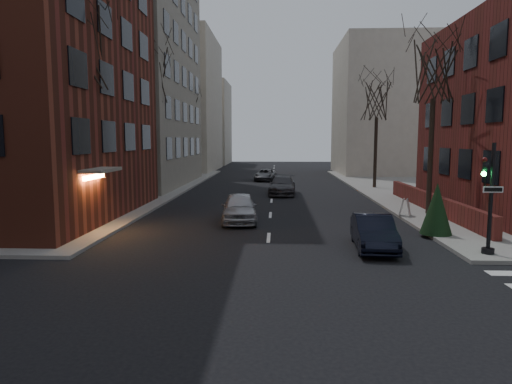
# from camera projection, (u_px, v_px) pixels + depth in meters

# --- Properties ---
(building_left_tan) EXTENTS (18.00, 18.00, 28.00)m
(building_left_tan) POSITION_uv_depth(u_px,v_px,m) (84.00, 30.00, 40.83)
(building_left_tan) COLOR gray
(building_left_tan) RESTS_ON ground
(low_wall_right) EXTENTS (0.35, 16.00, 1.00)m
(low_wall_right) POSITION_uv_depth(u_px,v_px,m) (431.00, 202.00, 26.33)
(low_wall_right) COLOR maroon
(low_wall_right) RESTS_ON sidewalk_far_right
(building_distant_la) EXTENTS (14.00, 16.00, 18.00)m
(building_distant_la) POSITION_uv_depth(u_px,v_px,m) (164.00, 104.00, 62.16)
(building_distant_la) COLOR #C0B5A2
(building_distant_la) RESTS_ON ground
(building_distant_ra) EXTENTS (14.00, 14.00, 16.00)m
(building_distant_ra) POSITION_uv_depth(u_px,v_px,m) (396.00, 109.00, 56.00)
(building_distant_ra) COLOR #C0B5A2
(building_distant_ra) RESTS_ON ground
(building_distant_lb) EXTENTS (10.00, 12.00, 14.00)m
(building_distant_lb) POSITION_uv_depth(u_px,v_px,m) (200.00, 123.00, 79.18)
(building_distant_lb) COLOR #C0B5A2
(building_distant_lb) RESTS_ON ground
(traffic_signal) EXTENTS (0.76, 0.44, 4.00)m
(traffic_signal) POSITION_uv_depth(u_px,v_px,m) (489.00, 206.00, 16.32)
(traffic_signal) COLOR black
(traffic_signal) RESTS_ON sidewalk_far_right
(tree_left_a) EXTENTS (4.18, 4.18, 10.26)m
(tree_left_a) POSITION_uv_depth(u_px,v_px,m) (82.00, 49.00, 21.26)
(tree_left_a) COLOR #2D231C
(tree_left_a) RESTS_ON sidewalk_far_left
(tree_left_b) EXTENTS (4.40, 4.40, 10.80)m
(tree_left_b) POSITION_uv_depth(u_px,v_px,m) (151.00, 75.00, 33.12)
(tree_left_b) COLOR #2D231C
(tree_left_b) RESTS_ON sidewalk_far_left
(tree_left_c) EXTENTS (3.96, 3.96, 9.72)m
(tree_left_c) POSITION_uv_depth(u_px,v_px,m) (188.00, 103.00, 47.12)
(tree_left_c) COLOR #2D231C
(tree_left_c) RESTS_ON sidewalk_far_left
(tree_right_a) EXTENTS (3.96, 3.96, 9.72)m
(tree_right_a) POSITION_uv_depth(u_px,v_px,m) (434.00, 69.00, 24.51)
(tree_right_a) COLOR #2D231C
(tree_right_a) RESTS_ON sidewalk_far_right
(tree_right_b) EXTENTS (3.74, 3.74, 9.18)m
(tree_right_b) POSITION_uv_depth(u_px,v_px,m) (377.00, 100.00, 38.46)
(tree_right_b) COLOR #2D231C
(tree_right_b) RESTS_ON sidewalk_far_right
(streetlamp_near) EXTENTS (0.36, 0.36, 6.28)m
(streetlamp_near) POSITION_uv_depth(u_px,v_px,m) (146.00, 140.00, 29.67)
(streetlamp_near) COLOR black
(streetlamp_near) RESTS_ON sidewalk_far_left
(streetlamp_far) EXTENTS (0.36, 0.36, 6.28)m
(streetlamp_far) POSITION_uv_depth(u_px,v_px,m) (198.00, 140.00, 49.51)
(streetlamp_far) COLOR black
(streetlamp_far) RESTS_ON sidewalk_far_left
(parked_sedan) EXTENTS (1.67, 4.16, 1.34)m
(parked_sedan) POSITION_uv_depth(u_px,v_px,m) (373.00, 232.00, 17.76)
(parked_sedan) COLOR black
(parked_sedan) RESTS_ON ground
(car_lane_silver) EXTENTS (2.11, 4.54, 1.50)m
(car_lane_silver) POSITION_uv_depth(u_px,v_px,m) (239.00, 208.00, 23.57)
(car_lane_silver) COLOR #A7A6AC
(car_lane_silver) RESTS_ON ground
(car_lane_gray) EXTENTS (2.25, 4.98, 1.41)m
(car_lane_gray) POSITION_uv_depth(u_px,v_px,m) (282.00, 185.00, 35.29)
(car_lane_gray) COLOR #3A393E
(car_lane_gray) RESTS_ON ground
(car_lane_far) EXTENTS (2.37, 4.45, 1.19)m
(car_lane_far) POSITION_uv_depth(u_px,v_px,m) (265.00, 175.00, 47.15)
(car_lane_far) COLOR #45464A
(car_lane_far) RESTS_ON ground
(sandwich_board) EXTENTS (0.62, 0.71, 0.94)m
(sandwich_board) POSITION_uv_depth(u_px,v_px,m) (405.00, 207.00, 24.65)
(sandwich_board) COLOR silver
(sandwich_board) RESTS_ON sidewalk_far_right
(evergreen_shrub) EXTENTS (1.77, 1.77, 2.25)m
(evergreen_shrub) POSITION_uv_depth(u_px,v_px,m) (437.00, 208.00, 19.81)
(evergreen_shrub) COLOR black
(evergreen_shrub) RESTS_ON sidewalk_far_right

